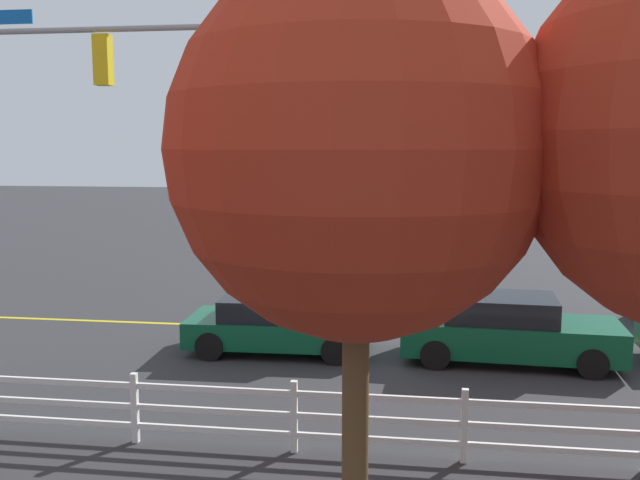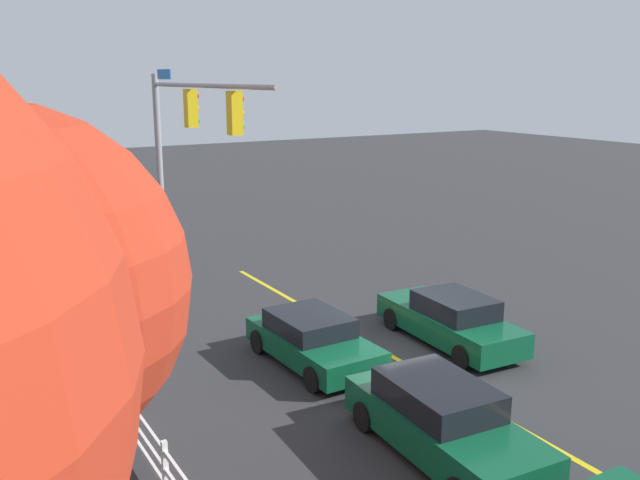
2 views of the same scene
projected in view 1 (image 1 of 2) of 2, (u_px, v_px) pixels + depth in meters
ground_plane at (328, 329)px, 18.01m from camera, size 120.00×120.00×0.00m
lane_center_stripe at (485, 335)px, 17.46m from camera, size 28.00×0.16×0.01m
signal_assembly at (72, 120)px, 14.10m from camera, size 7.98×0.37×7.48m
car_2 at (329, 288)px, 19.87m from camera, size 4.84×2.05×1.45m
car_3 at (507, 330)px, 15.24m from camera, size 4.78×2.10×1.49m
car_4 at (276, 324)px, 16.05m from camera, size 4.20×2.03×1.31m
white_rail_fence at (464, 424)px, 10.37m from camera, size 26.10×0.10×1.15m
tree_2 at (357, 150)px, 7.87m from camera, size 4.39×4.39×6.91m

